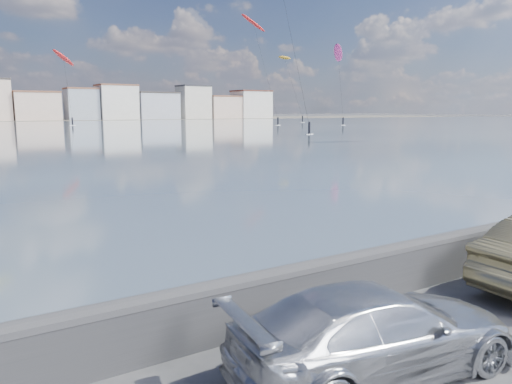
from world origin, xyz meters
TOP-DOWN VIEW (x-y plane):
  - seawall at (0.00, 2.70)m, footprint 400.00×0.36m
  - car_silver at (0.90, 0.60)m, footprint 4.69×2.38m
  - kitesurfer_1 at (23.72, 129.07)m, footprint 7.60×12.01m
  - kitesurfer_2 at (82.71, 94.07)m, footprint 7.21×9.65m
  - kitesurfer_4 at (67.24, 109.46)m, footprint 7.31×15.30m
  - kitesurfer_9 at (87.16, 123.45)m, footprint 5.26×13.29m

SIDE VIEW (x-z plane):
  - seawall at x=0.00m, z-range 0.04..1.12m
  - car_silver at x=0.90m, z-range 0.00..1.30m
  - kitesurfer_1 at x=23.72m, z-range 6.85..25.65m
  - kitesurfer_2 at x=82.71m, z-range 7.39..27.65m
  - kitesurfer_9 at x=87.16m, z-range 8.86..29.53m
  - kitesurfer_4 at x=67.24m, z-range 11.18..39.58m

